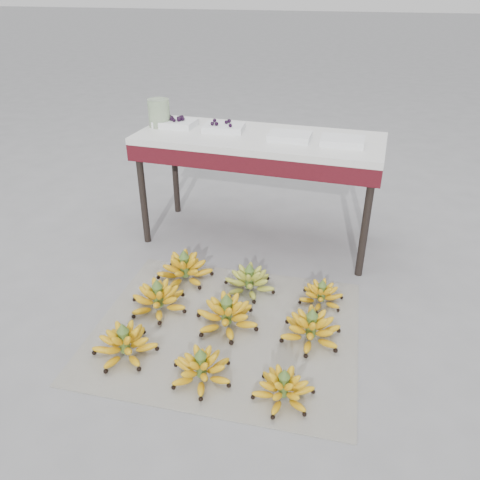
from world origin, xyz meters
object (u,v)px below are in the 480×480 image
(bunch_front_right, at_px, (284,388))
(bunch_front_left, at_px, (125,344))
(vendor_table, at_px, (259,148))
(tray_far_left, at_px, (176,123))
(bunch_front_center, at_px, (201,368))
(bunch_back_center, at_px, (249,281))
(bunch_mid_left, at_px, (158,299))
(tray_left, at_px, (224,127))
(tray_right, at_px, (290,136))
(glass_jar, at_px, (159,113))
(tray_far_right, at_px, (342,141))
(bunch_mid_center, at_px, (227,315))
(bunch_back_right, at_px, (321,295))
(bunch_back_left, at_px, (185,269))
(newspaper_mat, at_px, (226,329))
(bunch_mid_right, at_px, (311,329))

(bunch_front_right, bearing_deg, bunch_front_left, -176.79)
(vendor_table, distance_m, tray_far_left, 0.56)
(bunch_front_center, bearing_deg, bunch_back_center, 103.76)
(bunch_front_left, distance_m, tray_far_left, 1.45)
(bunch_mid_left, xyz_separation_m, bunch_back_center, (0.40, 0.30, -0.00))
(bunch_mid_left, relative_size, tray_left, 1.33)
(bunch_front_center, height_order, tray_right, tray_right)
(bunch_front_center, xyz_separation_m, glass_jar, (-0.75, 1.28, 0.71))
(vendor_table, height_order, tray_far_right, tray_far_right)
(bunch_front_center, xyz_separation_m, bunch_mid_center, (-0.01, 0.36, 0.01))
(bunch_front_right, height_order, tray_left, tray_left)
(tray_right, bearing_deg, bunch_front_right, -77.70)
(tray_left, bearing_deg, bunch_mid_center, -70.77)
(bunch_back_center, bearing_deg, bunch_front_right, -40.14)
(bunch_front_right, height_order, bunch_mid_center, bunch_mid_center)
(bunch_mid_center, xyz_separation_m, bunch_back_center, (0.02, 0.32, -0.01))
(bunch_mid_center, bearing_deg, tray_left, 127.62)
(bunch_back_right, bearing_deg, vendor_table, 114.54)
(bunch_back_right, height_order, tray_far_right, tray_far_right)
(bunch_front_center, xyz_separation_m, bunch_back_right, (0.40, 0.69, -0.01))
(bunch_back_left, relative_size, tray_left, 1.52)
(bunch_mid_center, xyz_separation_m, tray_left, (-0.33, 0.94, 0.64))
(newspaper_mat, relative_size, bunch_mid_right, 3.35)
(bunch_front_right, relative_size, tray_right, 1.14)
(newspaper_mat, xyz_separation_m, bunch_front_left, (-0.37, -0.30, 0.06))
(bunch_back_center, height_order, tray_far_right, tray_far_right)
(bunch_front_left, relative_size, bunch_back_right, 1.00)
(bunch_front_center, distance_m, bunch_back_right, 0.79)
(bunch_mid_center, height_order, bunch_back_right, bunch_mid_center)
(tray_left, bearing_deg, bunch_front_right, -62.07)
(tray_right, bearing_deg, tray_left, 171.88)
(bunch_mid_center, relative_size, bunch_mid_right, 1.05)
(tray_far_right, bearing_deg, bunch_mid_center, -113.86)
(tray_far_left, xyz_separation_m, glass_jar, (-0.09, -0.03, 0.06))
(newspaper_mat, distance_m, bunch_mid_center, 0.07)
(glass_jar, bearing_deg, bunch_mid_left, -67.81)
(bunch_front_center, relative_size, tray_right, 1.35)
(bunch_mid_right, xyz_separation_m, bunch_back_center, (-0.39, 0.30, -0.00))
(bunch_mid_right, xyz_separation_m, bunch_back_left, (-0.76, 0.30, 0.00))
(bunch_back_right, bearing_deg, newspaper_mat, -155.91)
(tray_far_right, bearing_deg, newspaper_mat, -113.05)
(bunch_front_left, xyz_separation_m, vendor_table, (0.27, 1.24, 0.55))
(bunch_front_left, relative_size, bunch_mid_right, 0.78)
(bunch_mid_right, distance_m, tray_far_right, 1.07)
(bunch_mid_center, xyz_separation_m, bunch_back_left, (-0.36, 0.32, -0.00))
(bunch_back_center, bearing_deg, bunch_mid_center, -70.33)
(bunch_front_center, height_order, tray_left, tray_left)
(bunch_front_center, bearing_deg, tray_right, 100.85)
(bunch_front_right, height_order, bunch_back_right, bunch_front_right)
(tray_right, xyz_separation_m, tray_far_right, (0.30, -0.00, -0.00))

